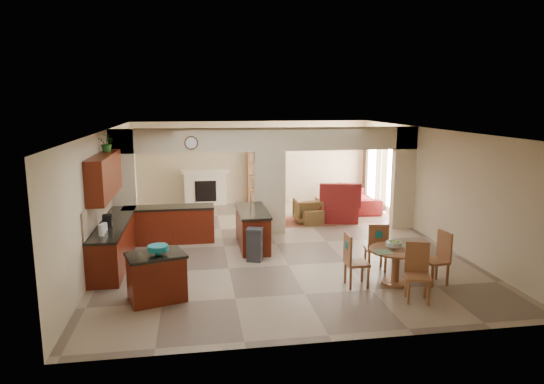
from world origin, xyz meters
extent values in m
plane|color=gray|center=(0.00, 0.00, 0.00)|extent=(10.00, 10.00, 0.00)
plane|color=white|center=(0.00, 0.00, 2.80)|extent=(10.00, 10.00, 0.00)
plane|color=beige|center=(0.00, 5.00, 1.40)|extent=(8.00, 0.00, 8.00)
plane|color=beige|center=(0.00, -5.00, 1.40)|extent=(8.00, 0.00, 8.00)
plane|color=beige|center=(-4.00, 0.00, 1.40)|extent=(0.00, 10.00, 10.00)
plane|color=beige|center=(4.00, 0.00, 1.40)|extent=(0.00, 10.00, 10.00)
cube|color=beige|center=(-3.70, 1.00, 1.40)|extent=(0.60, 0.25, 2.80)
cube|color=beige|center=(0.00, 1.00, 1.10)|extent=(0.80, 0.25, 2.20)
cube|color=beige|center=(3.70, 1.00, 1.40)|extent=(0.60, 0.25, 2.80)
cube|color=beige|center=(0.00, 1.00, 2.50)|extent=(8.00, 0.25, 0.60)
cube|color=#460D08|center=(-3.70, -0.80, 0.43)|extent=(0.60, 3.20, 0.86)
cube|color=black|center=(-3.70, -0.80, 0.89)|extent=(0.62, 3.22, 0.05)
cube|color=tan|center=(-3.98, -0.80, 1.20)|extent=(0.02, 3.20, 0.55)
cube|color=#460D08|center=(-2.60, 0.57, 0.43)|extent=(2.20, 0.60, 0.86)
cube|color=black|center=(-2.60, 0.57, 0.89)|extent=(2.22, 0.62, 0.05)
cube|color=#460D08|center=(-3.82, -0.80, 1.92)|extent=(0.35, 2.40, 0.90)
cube|color=#460D08|center=(-0.60, -0.10, 0.43)|extent=(0.65, 1.80, 0.86)
cube|color=black|center=(-0.60, -0.10, 0.89)|extent=(0.70, 1.85, 0.05)
cube|color=silver|center=(-0.60, -0.95, 0.42)|extent=(0.58, 0.04, 0.70)
cylinder|color=#4D2C19|center=(-2.00, 0.85, 2.45)|extent=(0.34, 0.03, 0.34)
cube|color=brown|center=(1.20, 2.10, 0.01)|extent=(1.60, 1.30, 0.01)
cube|color=white|center=(-1.60, 4.84, 0.55)|extent=(1.40, 0.28, 1.10)
cube|color=black|center=(-1.60, 4.70, 0.50)|extent=(0.70, 0.04, 0.70)
cube|color=white|center=(-1.60, 4.82, 1.15)|extent=(1.60, 0.35, 0.10)
cube|color=brown|center=(0.35, 4.82, 0.90)|extent=(1.00, 0.32, 1.80)
cube|color=white|center=(3.97, 2.30, 1.20)|extent=(0.02, 0.90, 1.90)
cube|color=white|center=(3.97, 4.00, 1.20)|extent=(0.02, 0.90, 1.90)
cube|color=white|center=(3.97, 3.15, 1.05)|extent=(0.02, 0.70, 2.10)
cube|color=#431C1A|center=(3.93, 1.70, 1.20)|extent=(0.10, 0.28, 2.30)
cube|color=#431C1A|center=(3.93, 2.90, 1.20)|extent=(0.10, 0.28, 2.30)
cube|color=#431C1A|center=(3.93, 3.40, 1.20)|extent=(0.10, 0.28, 2.30)
cube|color=#431C1A|center=(3.93, 4.60, 1.20)|extent=(0.10, 0.28, 2.30)
cylinder|color=white|center=(1.50, 3.00, 2.56)|extent=(1.00, 1.00, 0.10)
cube|color=#460D08|center=(-2.65, -3.04, 0.40)|extent=(1.08, 0.90, 0.80)
cube|color=black|center=(-2.65, -3.04, 0.83)|extent=(1.15, 0.96, 0.05)
cylinder|color=#137884|center=(-2.60, -3.09, 0.94)|extent=(0.35, 0.35, 0.17)
cube|color=#2D2D2F|center=(-0.68, -1.19, 0.34)|extent=(0.39, 0.36, 0.68)
cylinder|color=brown|center=(1.83, -2.98, 0.68)|extent=(1.03, 1.03, 0.04)
cylinder|color=brown|center=(1.83, -2.98, 0.35)|extent=(0.15, 0.15, 0.66)
cylinder|color=brown|center=(1.83, -2.98, 0.03)|extent=(0.52, 0.52, 0.06)
cylinder|color=#64AA24|center=(1.78, -2.95, 0.78)|extent=(0.30, 0.30, 0.16)
imported|color=maroon|center=(3.30, 3.55, 0.36)|extent=(2.53, 1.14, 0.72)
cube|color=maroon|center=(2.13, 2.05, 0.23)|extent=(1.31, 1.14, 0.47)
imported|color=maroon|center=(1.27, 2.01, 0.35)|extent=(0.76, 0.78, 0.69)
cube|color=maroon|center=(1.32, 1.78, 0.21)|extent=(0.66, 0.66, 0.42)
imported|color=#1F4B14|center=(-3.82, -0.27, 2.57)|extent=(0.44, 0.42, 0.39)
cube|color=brown|center=(1.74, -2.15, 0.45)|extent=(0.47, 0.47, 0.05)
cube|color=brown|center=(1.93, -2.00, 0.22)|extent=(0.04, 0.04, 0.44)
cube|color=brown|center=(1.59, -1.96, 0.22)|extent=(0.04, 0.04, 0.44)
cube|color=brown|center=(1.89, -2.34, 0.22)|extent=(0.04, 0.04, 0.44)
cube|color=brown|center=(1.55, -2.30, 0.22)|extent=(0.04, 0.04, 0.44)
cube|color=brown|center=(1.72, -2.34, 0.75)|extent=(0.42, 0.09, 0.55)
cube|color=#137884|center=(1.72, -2.36, 0.82)|extent=(0.14, 0.03, 0.14)
cube|color=brown|center=(2.59, -3.08, 0.45)|extent=(0.48, 0.48, 0.05)
cube|color=brown|center=(2.39, -2.94, 0.22)|extent=(0.04, 0.04, 0.44)
cube|color=brown|center=(2.44, -3.27, 0.22)|extent=(0.04, 0.04, 0.44)
cube|color=brown|center=(2.73, -2.88, 0.22)|extent=(0.04, 0.04, 0.44)
cube|color=brown|center=(2.78, -3.22, 0.22)|extent=(0.04, 0.04, 0.44)
cube|color=brown|center=(2.77, -3.05, 0.75)|extent=(0.10, 0.42, 0.55)
cube|color=#137884|center=(2.80, -3.05, 0.82)|extent=(0.03, 0.14, 0.14)
cube|color=brown|center=(1.88, -3.81, 0.45)|extent=(0.52, 0.52, 0.05)
cube|color=brown|center=(1.67, -3.92, 0.22)|extent=(0.04, 0.04, 0.44)
cube|color=brown|center=(2.00, -4.02, 0.22)|extent=(0.04, 0.04, 0.44)
cube|color=brown|center=(1.77, -3.60, 0.22)|extent=(0.04, 0.04, 0.44)
cube|color=brown|center=(2.09, -3.69, 0.22)|extent=(0.04, 0.04, 0.44)
cube|color=brown|center=(1.94, -3.63, 0.75)|extent=(0.41, 0.16, 0.55)
cube|color=#137884|center=(1.94, -3.60, 0.82)|extent=(0.14, 0.05, 0.14)
cube|color=brown|center=(1.06, -2.96, 0.45)|extent=(0.42, 0.42, 0.05)
cube|color=brown|center=(1.23, -3.13, 0.22)|extent=(0.04, 0.04, 0.44)
cube|color=brown|center=(1.23, -2.79, 0.22)|extent=(0.04, 0.04, 0.44)
cube|color=brown|center=(0.89, -3.13, 0.22)|extent=(0.04, 0.04, 0.44)
cube|color=brown|center=(0.89, -2.79, 0.22)|extent=(0.04, 0.04, 0.44)
cube|color=brown|center=(0.87, -2.96, 0.75)|extent=(0.04, 0.42, 0.55)
cube|color=#137884|center=(0.84, -2.96, 0.82)|extent=(0.01, 0.14, 0.14)
camera|label=1|loc=(-1.92, -11.36, 3.49)|focal=32.00mm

